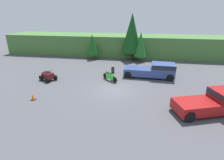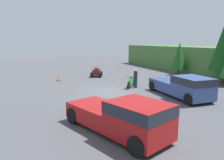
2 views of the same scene
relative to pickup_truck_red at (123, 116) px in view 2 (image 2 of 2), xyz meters
The scene contains 8 objects.
ground_plane 9.17m from the pickup_truck_red, 162.63° to the left, with size 80.00×80.00×0.00m, color #4C4C51.
tree_left 20.33m from the pickup_truck_red, 133.85° to the left, with size 1.83×1.83×4.17m.
pickup_truck_red is the anchor object (origin of this frame).
pickup_truck_second 8.49m from the pickup_truck_red, 121.35° to the left, with size 6.06×2.39×1.79m.
dirt_bike 10.90m from the pickup_truck_red, 150.82° to the left, with size 1.89×1.63×1.14m.
quad_atv 17.18m from the pickup_truck_red, 165.65° to the left, with size 2.18×1.95×1.29m.
rider_person 10.81m from the pickup_truck_red, 148.48° to the left, with size 0.52×0.52×1.78m.
traffic_cone 15.59m from the pickup_truck_red, behind, with size 0.42×0.42×0.55m.
Camera 2 is at (17.38, -6.86, 4.36)m, focal length 35.00 mm.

